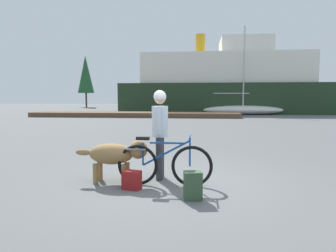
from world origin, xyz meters
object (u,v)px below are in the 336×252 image
object	(u,v)px
bicycle	(164,164)
ferry_boat	(224,85)
person_cyclist	(160,126)
handbag_pannier	(132,180)
dog	(116,154)
sailboat_moored	(243,110)
backpack	(193,186)

from	to	relation	value
bicycle	ferry_boat	size ratio (longest dim) A/B	0.08
person_cyclist	handbag_pannier	bearing A→B (deg)	-118.58
dog	ferry_boat	distance (m)	29.08
person_cyclist	ferry_boat	bearing A→B (deg)	82.70
ferry_boat	handbag_pannier	bearing A→B (deg)	-97.90
person_cyclist	dog	xyz separation A→B (m)	(-0.81, -0.34, -0.53)
person_cyclist	dog	distance (m)	1.02
bicycle	person_cyclist	world-z (taller)	person_cyclist
ferry_boat	bicycle	bearing A→B (deg)	-96.92
dog	handbag_pannier	xyz separation A→B (m)	(0.40, -0.41, -0.38)
sailboat_moored	dog	bearing A→B (deg)	-103.64
handbag_pannier	sailboat_moored	size ratio (longest dim) A/B	0.04
dog	person_cyclist	bearing A→B (deg)	22.75
person_cyclist	sailboat_moored	xyz separation A→B (m)	(5.11, 24.04, -0.58)
bicycle	handbag_pannier	size ratio (longest dim) A/B	5.25
dog	sailboat_moored	bearing A→B (deg)	76.36
handbag_pannier	sailboat_moored	world-z (taller)	sailboat_moored
dog	handbag_pannier	bearing A→B (deg)	-45.65
handbag_pannier	ferry_boat	distance (m)	29.46
backpack	handbag_pannier	bearing A→B (deg)	158.98
dog	backpack	bearing A→B (deg)	-29.07
backpack	handbag_pannier	xyz separation A→B (m)	(-1.09, 0.42, -0.06)
person_cyclist	sailboat_moored	size ratio (longest dim) A/B	0.21
person_cyclist	sailboat_moored	distance (m)	24.59
bicycle	person_cyclist	size ratio (longest dim) A/B	1.00
bicycle	handbag_pannier	bearing A→B (deg)	-153.35
dog	sailboat_moored	size ratio (longest dim) A/B	0.16
handbag_pannier	dog	bearing A→B (deg)	134.35
person_cyclist	backpack	bearing A→B (deg)	-59.69
bicycle	dog	bearing A→B (deg)	171.73
bicycle	sailboat_moored	distance (m)	25.02
ferry_boat	sailboat_moored	bearing A→B (deg)	-70.74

